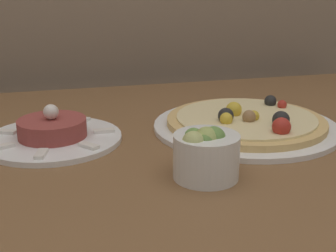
# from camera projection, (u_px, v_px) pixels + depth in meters

# --- Properties ---
(dining_table) EXTENTS (1.40, 0.89, 0.72)m
(dining_table) POSITION_uv_depth(u_px,v_px,m) (161.00, 178.00, 0.92)
(dining_table) COLOR brown
(dining_table) RESTS_ON ground_plane
(pizza_plate) EXTENTS (0.37, 0.37, 0.05)m
(pizza_plate) POSITION_uv_depth(u_px,v_px,m) (246.00, 123.00, 0.94)
(pizza_plate) COLOR white
(pizza_plate) RESTS_ON dining_table
(tartare_plate) EXTENTS (0.26, 0.26, 0.07)m
(tartare_plate) POSITION_uv_depth(u_px,v_px,m) (53.00, 134.00, 0.87)
(tartare_plate) COLOR white
(tartare_plate) RESTS_ON dining_table
(small_bowl) EXTENTS (0.10, 0.10, 0.08)m
(small_bowl) POSITION_uv_depth(u_px,v_px,m) (206.00, 153.00, 0.71)
(small_bowl) COLOR white
(small_bowl) RESTS_ON dining_table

